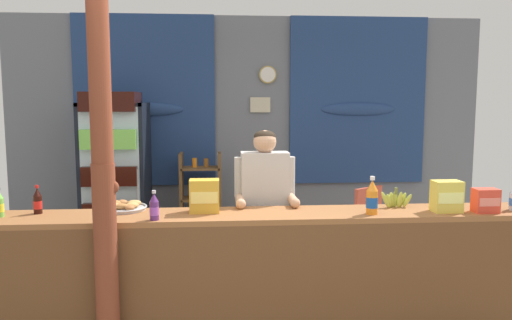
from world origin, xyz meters
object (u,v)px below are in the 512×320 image
(snack_box_choco_powder, at_px, (204,196))
(drink_fridge, at_px, (115,171))
(timber_post, at_px, (103,172))
(plastic_lawn_chair, at_px, (359,219))
(stall_counter, at_px, (265,265))
(soda_bottle_grape_soda, at_px, (154,207))
(snack_box_crackers, at_px, (486,201))
(snack_box_instant_noodle, at_px, (447,196))
(banana_bunch, at_px, (396,200))
(pastry_tray, at_px, (123,207))
(bottle_shelf_rack, at_px, (201,202))
(soda_bottle_cola, at_px, (38,202))
(soda_bottle_orange_soda, at_px, (372,198))
(shopkeeper, at_px, (265,199))

(snack_box_choco_powder, bearing_deg, drink_fridge, 119.84)
(timber_post, xyz_separation_m, plastic_lawn_chair, (2.29, 1.93, -0.82))
(stall_counter, height_order, snack_box_choco_powder, snack_box_choco_powder)
(drink_fridge, bearing_deg, soda_bottle_grape_soda, -71.63)
(plastic_lawn_chair, xyz_separation_m, snack_box_crackers, (0.46, -1.73, 0.54))
(snack_box_instant_noodle, distance_m, banana_bunch, 0.38)
(soda_bottle_grape_soda, xyz_separation_m, snack_box_crackers, (2.44, 0.06, 0.00))
(pastry_tray, distance_m, banana_bunch, 2.12)
(drink_fridge, bearing_deg, snack_box_instant_noodle, -33.57)
(plastic_lawn_chair, relative_size, soda_bottle_grape_soda, 4.07)
(drink_fridge, xyz_separation_m, bottle_shelf_rack, (0.90, 0.28, -0.41))
(plastic_lawn_chair, distance_m, snack_box_crackers, 1.87)
(bottle_shelf_rack, xyz_separation_m, snack_box_crackers, (2.19, -2.19, 0.42))
(soda_bottle_cola, bearing_deg, soda_bottle_orange_soda, -4.81)
(bottle_shelf_rack, bearing_deg, plastic_lawn_chair, -15.02)
(plastic_lawn_chair, distance_m, snack_box_choco_powder, 2.33)
(timber_post, bearing_deg, shopkeeper, 32.80)
(shopkeeper, relative_size, soda_bottle_orange_soda, 5.44)
(soda_bottle_cola, height_order, snack_box_instant_noodle, snack_box_instant_noodle)
(shopkeeper, bearing_deg, plastic_lawn_chair, 46.22)
(soda_bottle_grape_soda, bearing_deg, snack_box_crackers, 1.29)
(snack_box_crackers, bearing_deg, snack_box_choco_powder, 175.37)
(shopkeeper, bearing_deg, soda_bottle_grape_soda, -144.95)
(timber_post, xyz_separation_m, snack_box_crackers, (2.75, 0.21, -0.28))
(soda_bottle_grape_soda, bearing_deg, shopkeeper, 35.05)
(snack_box_crackers, height_order, pastry_tray, snack_box_crackers)
(bottle_shelf_rack, bearing_deg, pastry_tray, -105.60)
(soda_bottle_cola, bearing_deg, soda_bottle_grape_soda, -17.03)
(bottle_shelf_rack, height_order, banana_bunch, bottle_shelf_rack)
(snack_box_instant_noodle, relative_size, snack_box_crackers, 1.31)
(soda_bottle_grape_soda, bearing_deg, stall_counter, 4.18)
(bottle_shelf_rack, height_order, snack_box_crackers, bottle_shelf_rack)
(bottle_shelf_rack, height_order, soda_bottle_cola, bottle_shelf_rack)
(stall_counter, xyz_separation_m, plastic_lawn_chair, (1.20, 1.72, -0.09))
(stall_counter, distance_m, shopkeeper, 0.65)
(stall_counter, distance_m, plastic_lawn_chair, 2.10)
(timber_post, distance_m, plastic_lawn_chair, 3.10)
(plastic_lawn_chair, height_order, banana_bunch, banana_bunch)
(plastic_lawn_chair, distance_m, banana_bunch, 1.59)
(drink_fridge, xyz_separation_m, banana_bunch, (2.49, -1.68, -0.02))
(drink_fridge, height_order, plastic_lawn_chair, drink_fridge)
(drink_fridge, distance_m, banana_bunch, 3.00)
(drink_fridge, xyz_separation_m, snack_box_choco_powder, (1.00, -1.74, 0.05))
(snack_box_choco_powder, bearing_deg, bottle_shelf_rack, 92.70)
(stall_counter, xyz_separation_m, soda_bottle_orange_soda, (0.79, 0.01, 0.48))
(soda_bottle_cola, xyz_separation_m, soda_bottle_grape_soda, (0.89, -0.27, -0.00))
(stall_counter, bearing_deg, snack_box_crackers, -0.08)
(stall_counter, xyz_separation_m, banana_bunch, (1.05, 0.23, 0.42))
(bottle_shelf_rack, distance_m, plastic_lawn_chair, 1.80)
(shopkeeper, height_order, snack_box_instant_noodle, shopkeeper)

